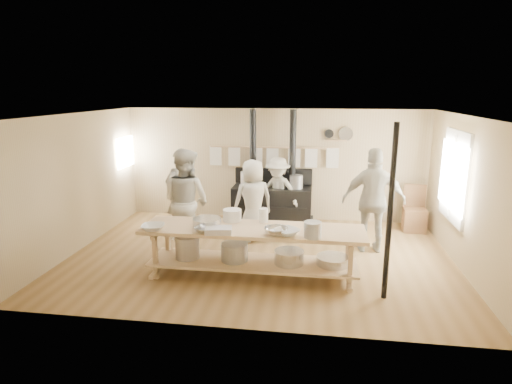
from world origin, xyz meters
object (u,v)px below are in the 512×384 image
cook_left (186,201)px  roasting_pan (218,230)px  cook_by_window (278,192)px  stove (272,201)px  cook_far_left (182,195)px  chair (414,217)px  cook_right (374,201)px  cook_center (253,201)px  prep_table (252,247)px

cook_left → roasting_pan: size_ratio=4.87×
cook_by_window → roasting_pan: bearing=-80.3°
stove → cook_far_left: (-1.70, -1.40, 0.42)m
chair → roasting_pan: chair is taller
cook_right → chair: size_ratio=1.99×
cook_left → stove: bearing=-99.7°
cook_center → roasting_pan: size_ratio=4.13×
roasting_pan → cook_far_left: bearing=122.0°
chair → cook_by_window: bearing=-176.3°
cook_center → roasting_pan: cook_center is taller
stove → prep_table: (-0.00, -3.02, -0.00)m
cook_center → prep_table: bearing=70.0°
cook_far_left → roasting_pan: bearing=77.4°
cook_center → chair: (3.41, 1.13, -0.55)m
cook_center → cook_right: size_ratio=0.84×
cook_center → cook_by_window: size_ratio=1.08×
cook_far_left → cook_center: size_ratio=1.12×
stove → cook_by_window: size_ratio=1.67×
cook_center → chair: cook_center is taller
cook_center → cook_by_window: cook_center is taller
stove → chair: size_ratio=2.60×
stove → cook_center: size_ratio=1.55×
cook_right → cook_far_left: bearing=-2.1°
cook_by_window → stove: bearing=152.8°
cook_left → prep_table: bearing=169.7°
prep_table → cook_center: (-0.25, 1.74, 0.32)m
cook_far_left → roasting_pan: size_ratio=4.64×
cook_far_left → roasting_pan: 2.30m
prep_table → cook_by_window: bearing=86.9°
cook_by_window → roasting_pan: 3.24m
cook_right → cook_center: bearing=-6.3°
prep_table → roasting_pan: bearing=-145.3°
cook_left → cook_center: (1.15, 0.77, -0.15)m
chair → cook_left: bearing=-154.0°
stove → cook_right: bearing=-36.4°
stove → prep_table: 3.02m
cook_center → cook_by_window: (0.40, 1.11, -0.06)m
prep_table → cook_right: 2.60m
cook_center → roasting_pan: bearing=55.6°
cook_left → roasting_pan: 1.59m
prep_table → cook_right: size_ratio=1.81×
stove → prep_table: stove is taller
prep_table → cook_by_window: 2.87m
prep_table → cook_center: bearing=98.0°
cook_right → roasting_pan: 3.14m
cook_left → chair: (4.55, 1.90, -0.70)m
cook_far_left → cook_by_window: 2.23m
prep_table → cook_far_left: 2.38m
prep_table → roasting_pan: 0.69m
prep_table → cook_right: (2.08, 1.48, 0.48)m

